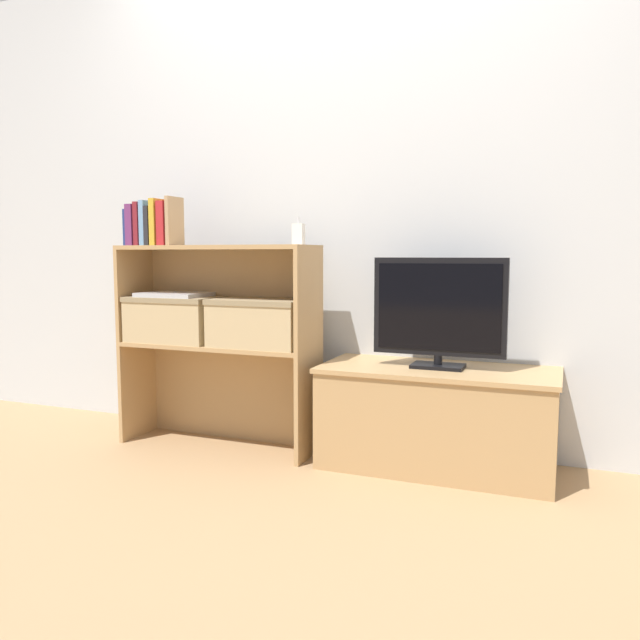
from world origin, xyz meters
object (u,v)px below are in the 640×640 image
at_px(laptop, 175,294).
at_px(book_mustard, 161,222).
at_px(tv_stand, 437,418).
at_px(book_navy, 133,228).
at_px(book_plum, 139,225).
at_px(book_tan, 175,221).
at_px(book_crimson, 168,224).
at_px(baby_monitor, 298,234).
at_px(storage_basket_left, 175,317).
at_px(book_skyblue, 150,223).
at_px(book_charcoal, 155,226).
at_px(book_maroon, 145,224).
at_px(storage_basket_right, 260,321).
at_px(tv, 439,310).

bearing_deg(laptop, book_mustard, -147.87).
bearing_deg(tv_stand, laptop, -176.20).
xyz_separation_m(tv_stand, book_navy, (-1.48, -0.11, 0.83)).
bearing_deg(book_plum, book_tan, 0.00).
height_order(book_crimson, baby_monitor, book_crimson).
height_order(book_tan, storage_basket_left, book_tan).
bearing_deg(book_mustard, book_skyblue, 180.00).
distance_m(book_charcoal, book_mustard, 0.04).
bearing_deg(book_mustard, book_maroon, 180.00).
relative_size(storage_basket_left, laptop, 1.40).
bearing_deg(baby_monitor, book_mustard, -176.35).
height_order(tv_stand, book_tan, book_tan).
bearing_deg(tv_stand, book_skyblue, -175.28).
bearing_deg(book_plum, baby_monitor, 3.08).
xyz_separation_m(book_skyblue, storage_basket_right, (0.57, 0.03, -0.45)).
relative_size(book_maroon, book_tan, 0.90).
xyz_separation_m(book_plum, storage_basket_right, (0.64, 0.03, -0.44)).
bearing_deg(storage_basket_left, book_charcoal, -159.72).
xyz_separation_m(book_maroon, laptop, (0.14, 0.03, -0.34)).
height_order(book_maroon, book_charcoal, book_maroon).
distance_m(book_plum, book_maroon, 0.04).
height_order(book_tan, baby_monitor, book_tan).
bearing_deg(tv_stand, book_plum, -175.50).
bearing_deg(baby_monitor, book_navy, -177.04).
height_order(book_charcoal, laptop, book_charcoal).
xyz_separation_m(book_skyblue, storage_basket_left, (0.11, 0.03, -0.45)).
bearing_deg(laptop, storage_basket_left, 153.43).
bearing_deg(baby_monitor, book_plum, -176.92).
bearing_deg(book_mustard, book_tan, 0.00).
height_order(tv, book_maroon, book_maroon).
height_order(book_navy, book_mustard, book_mustard).
relative_size(book_charcoal, book_crimson, 0.89).
xyz_separation_m(book_maroon, book_charcoal, (0.06, 0.00, -0.01)).
xyz_separation_m(book_plum, storage_basket_left, (0.18, 0.03, -0.44)).
bearing_deg(baby_monitor, tv, 6.26).
xyz_separation_m(baby_monitor, laptop, (-0.65, -0.02, -0.28)).
distance_m(tv, baby_monitor, 0.70).
height_order(tv_stand, book_mustard, book_mustard).
bearing_deg(book_plum, book_maroon, 0.00).
bearing_deg(book_crimson, baby_monitor, 3.88).
relative_size(book_navy, book_plum, 0.89).
xyz_separation_m(book_maroon, storage_basket_right, (0.60, 0.03, -0.45)).
bearing_deg(storage_basket_right, laptop, -180.00).
relative_size(tv_stand, book_crimson, 4.83).
xyz_separation_m(book_charcoal, book_crimson, (0.07, 0.00, 0.01)).
bearing_deg(book_plum, book_skyblue, 0.00).
bearing_deg(storage_basket_right, book_maroon, -177.18).
bearing_deg(book_plum, tv, 4.44).
bearing_deg(tv, book_maroon, -175.44).
relative_size(tv_stand, book_mustard, 4.56).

